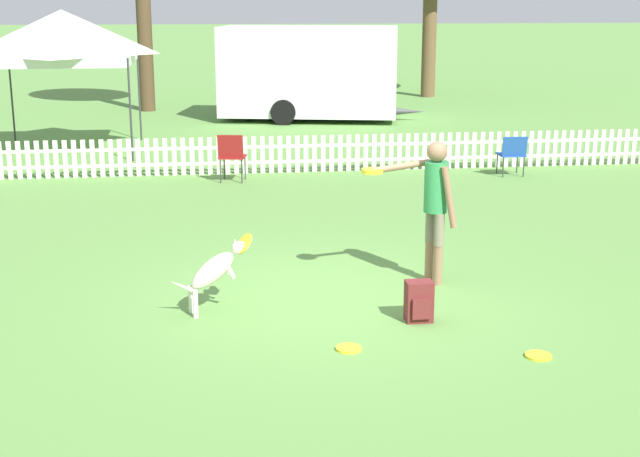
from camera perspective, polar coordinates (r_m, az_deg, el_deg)
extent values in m
plane|color=#5B8C42|center=(10.16, 0.79, -4.44)|extent=(240.00, 240.00, 0.00)
cylinder|color=#8C664C|center=(10.65, 7.55, -2.33)|extent=(0.11, 0.11, 0.48)
cylinder|color=#7A705B|center=(10.53, 7.63, -0.08)|extent=(0.12, 0.12, 0.39)
cylinder|color=#8C664C|center=(10.81, 7.01, -2.06)|extent=(0.11, 0.11, 0.48)
cylinder|color=#7A705B|center=(10.70, 7.08, 0.17)|extent=(0.12, 0.12, 0.39)
cylinder|color=#2D8447|center=(10.50, 7.44, 2.65)|extent=(0.35, 0.35, 0.60)
sphere|color=#8C664C|center=(10.43, 7.51, 4.89)|extent=(0.24, 0.24, 0.24)
cylinder|color=#8C664C|center=(10.38, 8.26, 1.99)|extent=(0.22, 0.14, 0.72)
cylinder|color=#8C664C|center=(10.46, 5.21, 3.98)|extent=(0.73, 0.20, 0.14)
cylinder|color=yellow|center=(10.34, 3.36, 3.63)|extent=(0.25, 0.25, 0.02)
cylinder|color=yellow|center=(10.33, 3.36, 3.77)|extent=(0.25, 0.25, 0.02)
ellipsoid|color=beige|center=(9.61, -6.90, -2.70)|extent=(0.62, 0.39, 0.51)
ellipsoid|color=white|center=(9.63, -6.89, -2.95)|extent=(0.32, 0.21, 0.25)
sphere|color=beige|center=(9.63, -5.24, -1.26)|extent=(0.15, 0.15, 0.15)
cone|color=beige|center=(9.64, -4.90, -0.97)|extent=(0.15, 0.12, 0.13)
cylinder|color=yellow|center=(9.64, -4.90, -0.97)|extent=(0.23, 0.29, 0.22)
cone|color=beige|center=(9.65, -5.46, -0.86)|extent=(0.05, 0.05, 0.07)
cone|color=beige|center=(9.57, -5.29, -1.00)|extent=(0.05, 0.05, 0.07)
cylinder|color=white|center=(9.73, -8.25, -4.50)|extent=(0.06, 0.06, 0.31)
cylinder|color=white|center=(9.58, -7.98, -4.81)|extent=(0.06, 0.06, 0.31)
cylinder|color=white|center=(9.72, -6.15, -2.31)|extent=(0.16, 0.09, 0.24)
cylinder|color=white|center=(9.58, -5.87, -2.56)|extent=(0.16, 0.09, 0.24)
cone|color=beige|center=(9.57, -8.84, -3.67)|extent=(0.27, 0.12, 0.19)
cylinder|color=yellow|center=(8.70, 1.85, -7.68)|extent=(0.25, 0.25, 0.02)
cylinder|color=yellow|center=(8.77, 13.80, -7.91)|extent=(0.25, 0.25, 0.02)
cube|color=maroon|center=(9.43, 6.35, -4.65)|extent=(0.28, 0.21, 0.44)
cube|color=maroon|center=(9.33, 6.52, -5.14)|extent=(0.20, 0.04, 0.22)
cube|color=beige|center=(17.46, -2.85, 4.28)|extent=(16.32, 0.04, 0.06)
cube|color=beige|center=(17.41, -2.86, 5.27)|extent=(16.32, 0.04, 0.06)
cube|color=beige|center=(17.78, -19.79, 4.11)|extent=(0.09, 0.02, 0.73)
cube|color=beige|center=(17.74, -19.25, 4.13)|extent=(0.09, 0.02, 0.73)
cube|color=beige|center=(17.71, -18.71, 4.16)|extent=(0.09, 0.02, 0.73)
cube|color=beige|center=(17.68, -18.17, 4.18)|extent=(0.09, 0.02, 0.73)
cube|color=beige|center=(17.65, -17.63, 4.21)|extent=(0.09, 0.02, 0.73)
cube|color=beige|center=(17.62, -17.08, 4.24)|extent=(0.09, 0.02, 0.73)
cube|color=beige|center=(17.59, -16.54, 4.26)|extent=(0.09, 0.02, 0.73)
cube|color=beige|center=(17.57, -15.99, 4.28)|extent=(0.09, 0.02, 0.73)
cube|color=beige|center=(17.54, -15.44, 4.31)|extent=(0.09, 0.02, 0.73)
cube|color=beige|center=(17.52, -14.89, 4.33)|extent=(0.09, 0.02, 0.73)
cube|color=beige|center=(17.50, -14.33, 4.36)|extent=(0.09, 0.02, 0.73)
cube|color=beige|center=(17.48, -13.78, 4.38)|extent=(0.09, 0.02, 0.73)
cube|color=beige|center=(17.46, -13.22, 4.40)|extent=(0.09, 0.02, 0.73)
cube|color=beige|center=(17.45, -12.67, 4.43)|extent=(0.09, 0.02, 0.73)
cube|color=beige|center=(17.43, -12.11, 4.45)|extent=(0.09, 0.02, 0.73)
cube|color=beige|center=(17.42, -11.55, 4.47)|extent=(0.09, 0.02, 0.73)
cube|color=beige|center=(17.41, -10.99, 4.49)|extent=(0.09, 0.02, 0.73)
cube|color=beige|center=(17.40, -10.43, 4.51)|extent=(0.09, 0.02, 0.73)
cube|color=beige|center=(17.39, -9.87, 4.53)|extent=(0.09, 0.02, 0.73)
cube|color=beige|center=(17.38, -9.31, 4.55)|extent=(0.09, 0.02, 0.73)
cube|color=beige|center=(17.38, -8.75, 4.57)|extent=(0.09, 0.02, 0.73)
cube|color=beige|center=(17.38, -8.19, 4.59)|extent=(0.09, 0.02, 0.73)
cube|color=beige|center=(17.37, -7.62, 4.61)|extent=(0.09, 0.02, 0.73)
cube|color=beige|center=(17.38, -7.06, 4.63)|extent=(0.09, 0.02, 0.73)
cube|color=beige|center=(17.38, -6.50, 4.65)|extent=(0.09, 0.02, 0.73)
cube|color=beige|center=(17.38, -5.94, 4.66)|extent=(0.09, 0.02, 0.73)
cube|color=beige|center=(17.39, -5.38, 4.68)|extent=(0.09, 0.02, 0.73)
cube|color=beige|center=(17.39, -4.82, 4.70)|extent=(0.09, 0.02, 0.73)
cube|color=beige|center=(17.40, -4.26, 4.71)|extent=(0.09, 0.02, 0.73)
cube|color=beige|center=(17.41, -3.70, 4.73)|extent=(0.09, 0.02, 0.73)
cube|color=beige|center=(17.43, -3.14, 4.74)|extent=(0.09, 0.02, 0.73)
cube|color=beige|center=(17.44, -2.58, 4.76)|extent=(0.09, 0.02, 0.73)
cube|color=beige|center=(17.45, -2.02, 4.77)|extent=(0.09, 0.02, 0.73)
cube|color=beige|center=(17.47, -1.46, 4.79)|extent=(0.09, 0.02, 0.73)
cube|color=beige|center=(17.49, -0.91, 4.80)|extent=(0.09, 0.02, 0.73)
cube|color=beige|center=(17.51, -0.35, 4.81)|extent=(0.09, 0.02, 0.73)
cube|color=beige|center=(17.53, 0.20, 4.82)|extent=(0.09, 0.02, 0.73)
cube|color=beige|center=(17.56, 0.75, 4.84)|extent=(0.09, 0.02, 0.73)
cube|color=beige|center=(17.58, 1.30, 4.85)|extent=(0.09, 0.02, 0.73)
cube|color=beige|center=(17.61, 1.85, 4.86)|extent=(0.09, 0.02, 0.73)
cube|color=beige|center=(17.64, 2.40, 4.87)|extent=(0.09, 0.02, 0.73)
cube|color=beige|center=(17.67, 2.94, 4.88)|extent=(0.09, 0.02, 0.73)
cube|color=beige|center=(17.70, 3.48, 4.89)|extent=(0.09, 0.02, 0.73)
cube|color=beige|center=(17.73, 4.02, 4.90)|extent=(0.09, 0.02, 0.73)
cube|color=beige|center=(17.77, 4.56, 4.91)|extent=(0.09, 0.02, 0.73)
cube|color=beige|center=(17.80, 5.10, 4.91)|extent=(0.09, 0.02, 0.73)
cube|color=beige|center=(17.84, 5.64, 4.92)|extent=(0.09, 0.02, 0.73)
cube|color=beige|center=(17.88, 6.17, 4.93)|extent=(0.09, 0.02, 0.73)
cube|color=beige|center=(17.92, 6.70, 4.94)|extent=(0.09, 0.02, 0.73)
cube|color=beige|center=(17.96, 7.23, 4.94)|extent=(0.09, 0.02, 0.73)
cube|color=beige|center=(18.01, 7.75, 4.95)|extent=(0.09, 0.02, 0.73)
cube|color=beige|center=(18.05, 8.27, 4.95)|extent=(0.09, 0.02, 0.73)
cube|color=beige|center=(18.10, 8.79, 4.96)|extent=(0.09, 0.02, 0.73)
cube|color=beige|center=(18.15, 9.31, 4.96)|extent=(0.09, 0.02, 0.73)
cube|color=beige|center=(18.20, 9.82, 4.97)|extent=(0.09, 0.02, 0.73)
cube|color=beige|center=(18.25, 10.34, 4.97)|extent=(0.09, 0.02, 0.73)
cube|color=beige|center=(18.30, 10.84, 4.97)|extent=(0.09, 0.02, 0.73)
cube|color=beige|center=(18.35, 11.35, 4.98)|extent=(0.09, 0.02, 0.73)
cube|color=beige|center=(18.41, 11.85, 4.98)|extent=(0.09, 0.02, 0.73)
cube|color=beige|center=(18.47, 12.35, 4.98)|extent=(0.09, 0.02, 0.73)
cube|color=beige|center=(18.52, 12.85, 4.98)|extent=(0.09, 0.02, 0.73)
cube|color=beige|center=(18.58, 13.34, 4.98)|extent=(0.09, 0.02, 0.73)
cube|color=beige|center=(18.64, 13.83, 4.98)|extent=(0.09, 0.02, 0.73)
cube|color=beige|center=(18.71, 14.32, 4.98)|extent=(0.09, 0.02, 0.73)
cube|color=beige|center=(18.77, 14.80, 4.98)|extent=(0.09, 0.02, 0.73)
cube|color=beige|center=(18.84, 15.28, 4.98)|extent=(0.09, 0.02, 0.73)
cube|color=beige|center=(18.90, 15.76, 4.98)|extent=(0.09, 0.02, 0.73)
cube|color=beige|center=(18.97, 16.23, 4.98)|extent=(0.09, 0.02, 0.73)
cube|color=beige|center=(19.04, 16.70, 4.98)|extent=(0.09, 0.02, 0.73)
cube|color=beige|center=(19.11, 17.17, 4.98)|extent=(0.09, 0.02, 0.73)
cube|color=beige|center=(19.18, 17.64, 4.98)|extent=(0.09, 0.02, 0.73)
cube|color=beige|center=(19.25, 18.10, 4.98)|extent=(0.09, 0.02, 0.73)
cube|color=beige|center=(19.33, 18.55, 4.97)|extent=(0.09, 0.02, 0.73)
cube|color=beige|center=(19.40, 19.00, 4.97)|extent=(0.09, 0.02, 0.73)
cube|color=beige|center=(19.48, 19.45, 4.97)|extent=(0.09, 0.02, 0.73)
cylinder|color=#333338|center=(16.86, -4.82, 3.93)|extent=(0.02, 0.02, 0.46)
cylinder|color=#333338|center=(16.93, -6.15, 3.94)|extent=(0.02, 0.02, 0.46)
cylinder|color=#333338|center=(16.48, -5.03, 3.68)|extent=(0.02, 0.02, 0.46)
cylinder|color=#333338|center=(16.55, -6.39, 3.69)|extent=(0.02, 0.02, 0.46)
cube|color=maroon|center=(16.66, -5.62, 4.60)|extent=(0.55, 0.55, 0.03)
cube|color=maroon|center=(16.42, -5.76, 5.23)|extent=(0.48, 0.18, 0.44)
cylinder|color=#333338|center=(17.85, 12.50, 4.13)|extent=(0.02, 0.02, 0.40)
cylinder|color=#333338|center=(17.73, 11.27, 4.12)|extent=(0.02, 0.02, 0.40)
cylinder|color=#333338|center=(17.48, 12.91, 3.89)|extent=(0.02, 0.02, 0.40)
cylinder|color=#333338|center=(17.35, 11.65, 3.88)|extent=(0.02, 0.02, 0.40)
cube|color=#1E4799|center=(17.57, 12.12, 4.65)|extent=(0.49, 0.49, 0.03)
cube|color=#1E4799|center=(17.34, 12.36, 5.14)|extent=(0.47, 0.10, 0.38)
cylinder|color=#333338|center=(19.02, -12.05, 7.41)|extent=(0.04, 0.04, 2.13)
cylinder|color=#333338|center=(22.34, -19.13, 7.93)|extent=(0.04, 0.04, 2.13)
cylinder|color=#333338|center=(21.94, -11.49, 8.33)|extent=(0.04, 0.04, 2.13)
cube|color=white|center=(20.56, -16.05, 10.38)|extent=(2.95, 2.95, 0.20)
pyramid|color=white|center=(20.53, -16.17, 11.98)|extent=(2.95, 2.95, 0.95)
cube|color=white|center=(25.31, -0.67, 10.07)|extent=(5.26, 3.38, 2.43)
cone|color=#3F3F42|center=(25.31, 5.79, 7.46)|extent=(0.82, 0.37, 0.20)
cylinder|color=black|center=(26.65, -1.72, 8.07)|extent=(0.70, 0.32, 0.68)
cylinder|color=black|center=(24.30, -2.37, 7.44)|extent=(0.70, 0.32, 0.68)
cylinder|color=#4C3823|center=(27.78, -11.18, 12.55)|extent=(0.45, 0.45, 5.02)
cylinder|color=brown|center=(31.62, 7.03, 12.89)|extent=(0.49, 0.49, 5.01)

